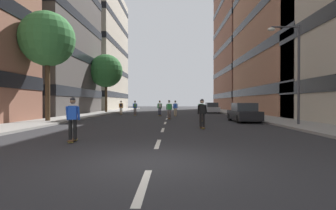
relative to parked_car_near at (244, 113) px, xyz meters
name	(u,v)px	position (x,y,z in m)	size (l,w,h in m)	color
ground_plane	(168,116)	(-6.30, 8.92, -0.70)	(139.63, 139.63, 0.00)	#28282B
sidewalk_left	(95,114)	(-15.52, 11.83, -0.63)	(3.44, 64.00, 0.14)	gray
sidewalk_right	(242,114)	(2.92, 11.83, -0.63)	(3.44, 64.00, 0.14)	gray
lane_markings	(168,116)	(-6.30, 8.65, -0.70)	(0.16, 52.20, 0.01)	silver
building_left_far	(79,50)	(-25.88, 35.42, 12.21)	(17.41, 22.49, 25.64)	#BCB29E
building_right_mid	(322,16)	(13.28, 12.72, 11.82)	(17.41, 22.85, 24.87)	#9E6B51
building_right_far	(262,40)	(13.28, 35.42, 14.12)	(17.41, 20.68, 29.45)	brown
parked_car_near	(244,113)	(0.00, 0.00, 0.00)	(1.82, 4.40, 1.52)	black
parked_car_mid	(212,108)	(0.00, 17.57, 0.00)	(1.82, 4.40, 1.52)	#B2B7BF
street_tree_near	(106,71)	(-15.52, 17.29, 5.47)	(4.82, 4.82, 8.46)	#4C3823
street_tree_mid	(47,39)	(-15.52, -0.87, 5.79)	(4.23, 4.23, 8.50)	#4C3823
streetlamp_right	(293,63)	(2.21, -3.79, 3.44)	(2.13, 0.30, 6.50)	#3F3F44
skater_0	(160,107)	(-7.22, 9.17, 0.32)	(0.57, 0.92, 1.78)	brown
skater_1	(121,107)	(-12.25, 11.84, 0.32)	(0.56, 0.92, 1.78)	brown
skater_2	(135,107)	(-10.22, 10.07, 0.32)	(0.55, 0.92, 1.78)	brown
skater_3	(73,117)	(-9.73, -10.91, 0.29)	(0.55, 0.92, 1.78)	brown
skater_4	(175,107)	(-5.43, 8.84, 0.29)	(0.53, 0.90, 1.78)	brown
skater_5	(201,109)	(-3.34, 0.88, 0.32)	(0.53, 0.90, 1.78)	brown
skater_6	(169,109)	(-6.06, 3.32, 0.29)	(0.54, 0.91, 1.78)	brown
skater_7	(202,112)	(-3.96, -5.47, 0.29)	(0.54, 0.91, 1.78)	brown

